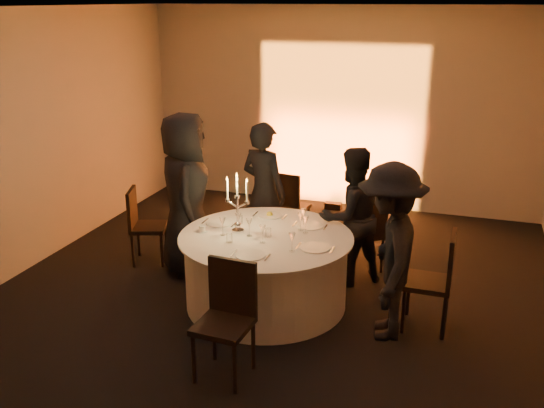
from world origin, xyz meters
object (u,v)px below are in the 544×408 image
(chair_left, at_px, (142,221))
(candelabra, at_px, (237,211))
(guest_right, at_px, (389,252))
(guest_back_right, at_px, (351,216))
(guest_back_left, at_px, (264,192))
(banquet_table, at_px, (266,270))
(chair_front, at_px, (227,312))
(chair_back_left, at_px, (288,203))
(coffee_cup, at_px, (202,229))
(chair_back_right, at_px, (366,230))
(guest_left, at_px, (186,194))
(chair_right, at_px, (437,276))

(chair_left, bearing_deg, candelabra, -128.97)
(chair_left, height_order, guest_right, guest_right)
(guest_right, xyz_separation_m, candelabra, (-1.60, 0.24, 0.14))
(guest_back_right, bearing_deg, guest_back_left, -58.10)
(banquet_table, distance_m, chair_front, 1.28)
(chair_left, distance_m, chair_back_left, 1.88)
(coffee_cup, bearing_deg, chair_front, -57.18)
(banquet_table, height_order, chair_back_right, chair_back_right)
(guest_left, distance_m, guest_back_right, 1.90)
(chair_back_left, height_order, coffee_cup, chair_back_left)
(guest_back_left, bearing_deg, candelabra, 114.94)
(chair_right, height_order, guest_right, guest_right)
(guest_back_right, distance_m, coffee_cup, 1.66)
(guest_left, xyz_separation_m, candelabra, (0.83, -0.49, 0.05))
(chair_back_right, height_order, chair_front, chair_front)
(guest_back_left, bearing_deg, chair_front, 121.79)
(banquet_table, relative_size, guest_right, 1.06)
(chair_right, height_order, chair_front, chair_front)
(guest_left, relative_size, candelabra, 2.96)
(chair_back_right, height_order, coffee_cup, chair_back_right)
(chair_right, bearing_deg, guest_back_right, -127.27)
(banquet_table, xyz_separation_m, guest_back_left, (-0.42, 1.14, 0.47))
(chair_back_left, bearing_deg, chair_back_right, 161.89)
(guest_back_right, bearing_deg, chair_back_right, -153.17)
(chair_back_left, height_order, chair_front, chair_front)
(banquet_table, height_order, chair_back_left, chair_back_left)
(chair_right, relative_size, chair_front, 0.99)
(guest_back_right, bearing_deg, coffee_cup, -8.76)
(guest_left, bearing_deg, coffee_cup, -165.93)
(guest_back_right, height_order, guest_right, guest_right)
(guest_back_right, height_order, coffee_cup, guest_back_right)
(chair_left, bearing_deg, guest_left, -112.73)
(chair_back_right, height_order, chair_right, chair_right)
(chair_left, relative_size, chair_right, 0.93)
(banquet_table, bearing_deg, guest_back_right, 48.29)
(chair_front, distance_m, guest_right, 1.62)
(candelabra, bearing_deg, guest_back_right, 36.97)
(guest_left, distance_m, guest_right, 2.54)
(chair_right, bearing_deg, guest_back_left, -116.80)
(banquet_table, relative_size, guest_back_left, 1.05)
(chair_front, height_order, guest_back_right, guest_back_right)
(chair_back_left, relative_size, coffee_cup, 8.84)
(chair_back_left, xyz_separation_m, guest_back_right, (0.99, -0.88, 0.24))
(chair_front, bearing_deg, guest_back_right, 76.55)
(guest_back_left, height_order, guest_right, guest_back_left)
(chair_right, xyz_separation_m, guest_left, (-2.87, 0.49, 0.38))
(chair_back_right, xyz_separation_m, chair_front, (-0.76, -2.40, 0.04))
(chair_back_left, bearing_deg, guest_back_right, 146.83)
(candelabra, bearing_deg, coffee_cup, -161.31)
(chair_left, distance_m, guest_back_right, 2.52)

